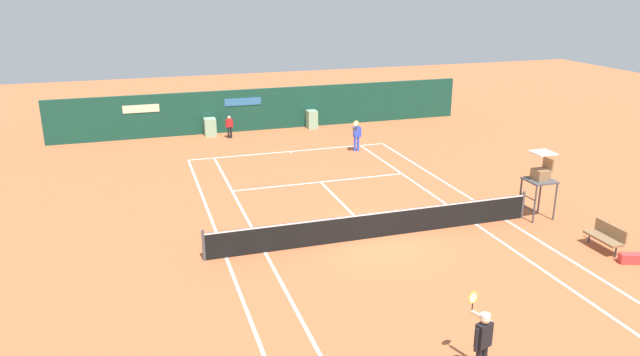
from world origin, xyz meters
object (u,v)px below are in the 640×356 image
player_near_side (482,339)px  tennis_ball_mid_court (323,184)px  player_on_baseline (357,134)px  ball_kid_right_post (229,125)px  player_bench (606,235)px  equipment_bag (634,258)px  umpire_chair (540,176)px

player_near_side → tennis_ball_mid_court: (0.80, 13.98, -0.97)m
player_on_baseline → ball_kid_right_post: bearing=-36.2°
player_bench → player_near_side: 9.06m
ball_kid_right_post → equipment_bag: bearing=120.9°
umpire_chair → player_on_baseline: 11.29m
umpire_chair → player_on_baseline: (-3.18, 10.80, -0.73)m
equipment_bag → tennis_ball_mid_court: size_ratio=13.06×
equipment_bag → player_on_baseline: bearing=103.8°
player_near_side → ball_kid_right_post: bearing=76.7°
player_bench → player_near_side: size_ratio=0.73×
equipment_bag → ball_kid_right_post: size_ratio=0.68×
player_on_baseline → equipment_bag: bearing=106.4°
player_near_side → ball_kid_right_post: (-1.75, 23.42, -0.25)m
umpire_chair → ball_kid_right_post: (-9.12, 15.58, -0.89)m
player_near_side → umpire_chair: bearing=29.2°
umpire_chair → player_on_baseline: size_ratio=1.45×
equipment_bag → ball_kid_right_post: ball_kid_right_post is taller
player_near_side → tennis_ball_mid_court: player_near_side is taller
ball_kid_right_post → player_on_baseline: bearing=146.2°
player_bench → equipment_bag: (0.15, -1.13, -0.35)m
equipment_bag → player_near_side: 8.70m
player_bench → tennis_ball_mid_court: player_bench is taller
equipment_bag → player_near_side: size_ratio=0.47×
player_on_baseline → player_near_side: size_ratio=0.95×
umpire_chair → player_near_side: size_ratio=1.38×
player_on_baseline → tennis_ball_mid_court: size_ratio=26.20×
umpire_chair → player_bench: umpire_chair is taller
umpire_chair → player_on_baseline: bearing=16.4°
player_bench → equipment_bag: bearing=-172.3°
player_on_baseline → tennis_ball_mid_court: player_on_baseline is taller
ball_kid_right_post → player_bench: bearing=121.9°
equipment_bag → ball_kid_right_post: (-9.64, 19.86, 0.59)m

